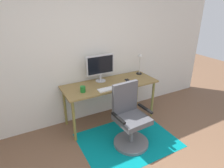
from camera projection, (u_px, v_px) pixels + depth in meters
The scene contains 10 objects.
wall_back at pixel (74, 51), 3.25m from camera, with size 6.00×0.10×2.60m, color silver.
area_rug at pixel (127, 140), 3.13m from camera, with size 1.47×1.13×0.01m, color #05787E.
desk at pixel (110, 87), 3.40m from camera, with size 1.65×0.63×0.75m.
monitor at pixel (100, 66), 3.36m from camera, with size 0.51×0.18×0.47m.
keyboard at pixel (111, 88), 3.15m from camera, with size 0.43×0.13×0.02m, color white.
computer_mouse at pixel (127, 83), 3.33m from camera, with size 0.06×0.10×0.03m, color white.
coffee_cup at pixel (83, 89), 3.03m from camera, with size 0.08×0.08×0.10m, color #1C7127.
cell_phone at pixel (128, 80), 3.48m from camera, with size 0.07×0.14×0.01m, color black.
desk_lamp at pixel (140, 60), 3.69m from camera, with size 0.11×0.11×0.42m.
office_chair at pixel (130, 121), 2.94m from camera, with size 0.55×0.54×0.98m.
Camera 1 is at (-0.96, -0.93, 2.07)m, focal length 31.14 mm.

